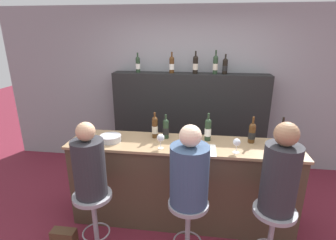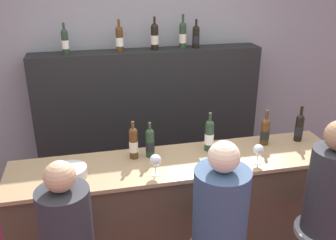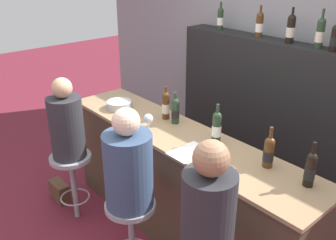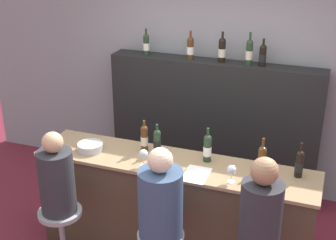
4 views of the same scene
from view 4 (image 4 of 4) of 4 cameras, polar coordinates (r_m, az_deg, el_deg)
wall_back at (r=5.49m, az=6.25°, el=4.73°), size 6.40×0.05×2.60m
bar_counter at (r=4.48m, az=0.63°, el=-10.87°), size 2.58×0.57×1.02m
back_bar_cabinet at (r=5.47m, az=5.43°, el=-0.95°), size 2.41×0.28×1.60m
wine_bottle_counter_0 at (r=4.38m, az=-2.90°, el=-2.17°), size 0.07×0.07×0.31m
wine_bottle_counter_1 at (r=4.34m, az=-1.33°, el=-2.56°), size 0.07×0.07×0.29m
wine_bottle_counter_2 at (r=4.19m, az=4.83°, el=-3.38°), size 0.07×0.07×0.32m
wine_bottle_counter_3 at (r=4.11m, az=11.38°, el=-4.57°), size 0.07×0.07×0.30m
wine_bottle_counter_4 at (r=4.08m, az=15.72°, el=-5.12°), size 0.07×0.07×0.31m
wine_bottle_backbar_0 at (r=5.42m, az=-2.67°, el=9.24°), size 0.07×0.07×0.30m
wine_bottle_backbar_1 at (r=5.24m, az=2.74°, el=8.82°), size 0.08×0.08×0.32m
wine_bottle_backbar_2 at (r=5.15m, az=6.60°, el=8.51°), size 0.08×0.08×0.33m
wine_bottle_backbar_3 at (r=5.09m, az=9.88°, el=8.19°), size 0.07×0.07×0.35m
wine_bottle_backbar_4 at (r=5.07m, az=11.46°, el=7.77°), size 0.08×0.08×0.29m
wine_glass_0 at (r=4.10m, az=-3.01°, el=-4.20°), size 0.08×0.08×0.16m
wine_glass_1 at (r=3.89m, az=7.75°, el=-6.10°), size 0.08×0.08×0.15m
metal_bowl at (r=4.47m, az=-9.47°, el=-3.25°), size 0.24×0.24×0.07m
tasting_menu at (r=4.02m, az=3.44°, el=-6.65°), size 0.21×0.30×0.00m
bar_stool_left at (r=4.34m, az=-12.88°, el=-12.33°), size 0.38×0.38×0.69m
guest_seated_left at (r=4.09m, az=-13.45°, el=-6.94°), size 0.30×0.30×0.75m
guest_seated_middle at (r=3.70m, az=-0.92°, el=-9.69°), size 0.35×0.35×0.77m
guest_seated_right at (r=3.51m, az=11.21°, el=-11.33°), size 0.31×0.31×0.83m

